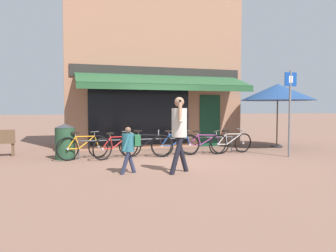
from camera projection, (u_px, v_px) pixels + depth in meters
name	position (u px, v px, depth m)	size (l,w,h in m)	color
ground_plane	(177.00, 160.00, 9.83)	(160.00, 160.00, 0.00)	brown
shop_front	(150.00, 70.00, 14.09)	(7.12, 4.53, 6.45)	#9E7056
bike_rack_rail	(161.00, 140.00, 10.79)	(5.34, 0.04, 0.57)	#47494F
bicycle_orange	(83.00, 147.00, 9.99)	(1.63, 0.80, 0.86)	black
bicycle_red	(116.00, 147.00, 10.11)	(1.56, 0.84, 0.83)	black
bicycle_black	(146.00, 145.00, 10.38)	(1.69, 0.69, 0.87)	black
bicycle_blue	(176.00, 144.00, 10.71)	(1.68, 0.52, 0.84)	black
bicycle_purple	(205.00, 144.00, 11.15)	(1.73, 0.52, 0.82)	black
bicycle_silver	(231.00, 143.00, 11.22)	(1.75, 0.52, 0.86)	black
pedestrian_adult	(179.00, 126.00, 7.81)	(0.60, 0.66, 1.84)	black
pedestrian_child	(129.00, 145.00, 7.76)	(0.50, 0.45, 1.13)	#282D47
litter_bin	(65.00, 141.00, 9.96)	(0.60, 0.60, 1.09)	#23472D
parking_sign	(290.00, 105.00, 10.39)	(0.44, 0.07, 2.75)	slate
cafe_parasol	(278.00, 92.00, 12.95)	(2.92, 2.92, 2.53)	#4C3D2D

